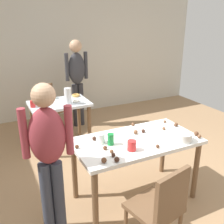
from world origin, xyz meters
TOP-DOWN VIEW (x-y plane):
  - ground_plane at (0.00, 0.00)m, footprint 6.40×6.40m
  - wall_back at (0.00, 3.20)m, footprint 6.40×0.10m
  - dining_table_near at (-0.09, 0.04)m, footprint 1.36×0.73m
  - dining_table_far at (-0.49, 1.69)m, footprint 0.91×0.62m
  - chair_near_table at (-0.29, -0.70)m, footprint 0.48×0.48m
  - chair_far_table at (-0.51, 2.34)m, footprint 0.54×0.54m
  - person_girl_near at (-1.05, -0.04)m, footprint 0.45×0.27m
  - person_adult_far at (0.06, 2.40)m, footprint 0.46×0.24m
  - mixing_bowl at (0.34, -0.21)m, footprint 0.18×0.18m
  - soda_can at (-0.39, 0.05)m, footprint 0.07×0.07m
  - fork_near at (-0.32, 0.29)m, footprint 0.17×0.02m
  - cup_near_0 at (-0.26, -0.15)m, footprint 0.09×0.09m
  - cup_near_1 at (-0.47, 0.13)m, footprint 0.09×0.09m
  - cake_ball_0 at (0.07, 0.38)m, footprint 0.04×0.04m
  - cake_ball_1 at (-0.47, -0.11)m, footprint 0.04×0.04m
  - cake_ball_2 at (-0.49, -0.02)m, footprint 0.04×0.04m
  - cake_ball_3 at (-0.49, -0.28)m, footprint 0.05×0.05m
  - cake_ball_4 at (-0.03, 0.16)m, footprint 0.05×0.05m
  - cake_ball_5 at (0.54, -0.24)m, footprint 0.04×0.04m
  - cake_ball_6 at (0.47, 0.28)m, footprint 0.04×0.04m
  - cake_ball_7 at (-0.51, 0.22)m, footprint 0.04×0.04m
  - cake_ball_8 at (-0.60, -0.24)m, footprint 0.05×0.05m
  - cake_ball_9 at (0.00, -0.23)m, footprint 0.04×0.04m
  - cake_ball_10 at (0.07, 0.15)m, footprint 0.04×0.04m
  - cake_ball_11 at (0.52, 0.13)m, footprint 0.05×0.05m
  - cake_ball_12 at (0.33, 0.11)m, footprint 0.04×0.04m
  - cake_ball_13 at (0.56, -0.18)m, footprint 0.05×0.05m
  - cake_ball_14 at (-0.48, -0.19)m, footprint 0.04×0.04m
  - cake_ball_15 at (-0.74, 0.13)m, footprint 0.04×0.04m
  - pitcher_far at (-0.38, 1.55)m, footprint 0.11×0.11m
  - cup_far_0 at (-0.71, 1.92)m, footprint 0.07×0.07m
  - cup_far_1 at (-0.68, 1.76)m, footprint 0.08×0.08m
  - cup_far_2 at (-0.89, 1.63)m, footprint 0.08×0.08m
  - cup_far_3 at (-0.54, 1.95)m, footprint 0.09×0.09m
  - donut_far_0 at (-0.15, 1.88)m, footprint 0.13×0.13m
  - donut_far_1 at (-0.25, 1.60)m, footprint 0.12×0.12m
  - donut_far_2 at (-0.76, 1.71)m, footprint 0.11×0.11m

SIDE VIEW (x-z plane):
  - ground_plane at x=0.00m, z-range 0.00..0.00m
  - chair_near_table at x=-0.29m, z-range 0.06..0.93m
  - chair_far_table at x=-0.51m, z-range 0.06..0.93m
  - dining_table_far at x=-0.49m, z-range 0.24..0.99m
  - dining_table_near at x=-0.09m, z-range 0.28..1.03m
  - fork_near at x=-0.32m, z-range 0.75..0.76m
  - donut_far_2 at x=-0.76m, z-range 0.75..0.78m
  - donut_far_1 at x=-0.25m, z-range 0.75..0.79m
  - cake_ball_6 at x=0.47m, z-range 0.75..0.79m
  - cake_ball_9 at x=0.00m, z-range 0.75..0.79m
  - cake_ball_12 at x=0.33m, z-range 0.75..0.79m
  - cake_ball_1 at x=-0.47m, z-range 0.75..0.79m
  - donut_far_0 at x=-0.15m, z-range 0.75..0.79m
  - cake_ball_0 at x=0.07m, z-range 0.75..0.79m
  - cake_ball_14 at x=-0.48m, z-range 0.75..0.79m
  - cake_ball_15 at x=-0.74m, z-range 0.75..0.79m
  - cake_ball_10 at x=0.07m, z-range 0.75..0.79m
  - cake_ball_2 at x=-0.49m, z-range 0.75..0.79m
  - cake_ball_5 at x=0.54m, z-range 0.75..0.79m
  - cake_ball_7 at x=-0.51m, z-range 0.75..0.79m
  - cake_ball_11 at x=0.52m, z-range 0.75..0.80m
  - cake_ball_3 at x=-0.49m, z-range 0.75..0.80m
  - cake_ball_4 at x=-0.03m, z-range 0.75..0.80m
  - cake_ball_13 at x=0.56m, z-range 0.75..0.80m
  - cake_ball_8 at x=-0.60m, z-range 0.75..0.80m
  - mixing_bowl at x=0.34m, z-range 0.75..0.84m
  - cup_far_1 at x=-0.68m, z-range 0.75..0.84m
  - cup_far_3 at x=-0.54m, z-range 0.75..0.85m
  - cup_far_2 at x=-0.89m, z-range 0.75..0.85m
  - cup_near_0 at x=-0.26m, z-range 0.75..0.85m
  - cup_near_1 at x=-0.47m, z-range 0.75..0.86m
  - cup_far_0 at x=-0.71m, z-range 0.75..0.86m
  - soda_can at x=-0.39m, z-range 0.75..0.87m
  - pitcher_far at x=-0.38m, z-range 0.75..1.00m
  - person_girl_near at x=-1.05m, z-range 0.15..1.64m
  - person_adult_far at x=0.06m, z-range 0.17..1.80m
  - wall_back at x=0.00m, z-range 0.00..2.60m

